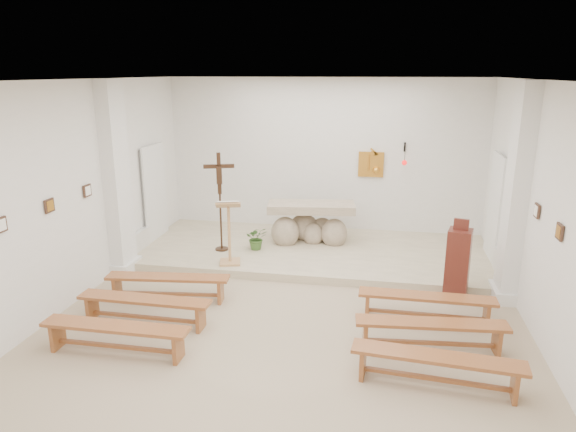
% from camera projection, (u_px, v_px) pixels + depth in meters
% --- Properties ---
extents(ground, '(7.00, 10.00, 0.00)m').
position_uv_depth(ground, '(279.00, 340.00, 7.17)').
color(ground, tan).
rests_on(ground, ground).
extents(wall_left, '(0.02, 10.00, 3.50)m').
position_uv_depth(wall_left, '(39.00, 207.00, 7.30)').
color(wall_left, white).
rests_on(wall_left, ground).
extents(wall_right, '(0.02, 10.00, 3.50)m').
position_uv_depth(wall_right, '(567.00, 234.00, 6.08)').
color(wall_right, white).
rests_on(wall_right, ground).
extents(wall_back, '(7.00, 0.02, 3.50)m').
position_uv_depth(wall_back, '(324.00, 158.00, 11.41)').
color(wall_back, white).
rests_on(wall_back, ground).
extents(ceiling, '(7.00, 10.00, 0.02)m').
position_uv_depth(ceiling, '(278.00, 82.00, 6.22)').
color(ceiling, silver).
rests_on(ceiling, wall_back).
extents(sanctuary_platform, '(6.98, 3.00, 0.15)m').
position_uv_depth(sanctuary_platform, '(313.00, 251.00, 10.46)').
color(sanctuary_platform, beige).
rests_on(sanctuary_platform, ground).
extents(pilaster_left, '(0.26, 0.55, 3.50)m').
position_uv_depth(pilaster_left, '(117.00, 179.00, 9.17)').
color(pilaster_left, white).
rests_on(pilaster_left, ground).
extents(pilaster_right, '(0.26, 0.55, 3.50)m').
position_uv_depth(pilaster_right, '(516.00, 195.00, 7.99)').
color(pilaster_right, white).
rests_on(pilaster_right, ground).
extents(gold_wall_relief, '(0.55, 0.04, 0.55)m').
position_uv_depth(gold_wall_relief, '(371.00, 164.00, 11.23)').
color(gold_wall_relief, gold).
rests_on(gold_wall_relief, wall_back).
extents(sanctuary_lamp, '(0.11, 0.36, 0.44)m').
position_uv_depth(sanctuary_lamp, '(404.00, 160.00, 10.82)').
color(sanctuary_lamp, black).
rests_on(sanctuary_lamp, wall_back).
extents(station_frame_left_front, '(0.03, 0.20, 0.20)m').
position_uv_depth(station_frame_left_front, '(1.00, 225.00, 6.55)').
color(station_frame_left_front, '#3F281B').
rests_on(station_frame_left_front, wall_left).
extents(station_frame_left_mid, '(0.03, 0.20, 0.20)m').
position_uv_depth(station_frame_left_mid, '(49.00, 206.00, 7.50)').
color(station_frame_left_mid, '#3F281B').
rests_on(station_frame_left_mid, wall_left).
extents(station_frame_left_rear, '(0.03, 0.20, 0.20)m').
position_uv_depth(station_frame_left_rear, '(87.00, 191.00, 8.44)').
color(station_frame_left_rear, '#3F281B').
rests_on(station_frame_left_rear, wall_left).
extents(station_frame_right_mid, '(0.03, 0.20, 0.20)m').
position_uv_depth(station_frame_right_mid, '(560.00, 232.00, 6.28)').
color(station_frame_right_mid, '#3F281B').
rests_on(station_frame_right_mid, wall_right).
extents(station_frame_right_rear, '(0.03, 0.20, 0.20)m').
position_uv_depth(station_frame_right_rear, '(537.00, 211.00, 7.22)').
color(station_frame_right_rear, '#3F281B').
rests_on(station_frame_right_rear, wall_right).
extents(radiator_left, '(0.10, 0.85, 0.52)m').
position_uv_depth(radiator_left, '(138.00, 245.00, 10.25)').
color(radiator_left, silver).
rests_on(radiator_left, ground).
extents(radiator_right, '(0.10, 0.85, 0.52)m').
position_uv_depth(radiator_right, '(500.00, 268.00, 9.04)').
color(radiator_right, silver).
rests_on(radiator_right, ground).
extents(altar, '(1.87, 0.94, 0.92)m').
position_uv_depth(altar, '(310.00, 226.00, 10.72)').
color(altar, '#B9A68D').
rests_on(altar, sanctuary_platform).
extents(lectern, '(0.52, 0.47, 1.25)m').
position_uv_depth(lectern, '(229.00, 232.00, 9.43)').
color(lectern, tan).
rests_on(lectern, sanctuary_platform).
extents(crucifix_stand, '(0.58, 0.26, 1.97)m').
position_uv_depth(crucifix_stand, '(220.00, 195.00, 10.02)').
color(crucifix_stand, '#331F10').
rests_on(crucifix_stand, sanctuary_platform).
extents(potted_plant, '(0.52, 0.49, 0.47)m').
position_uv_depth(potted_plant, '(257.00, 238.00, 10.31)').
color(potted_plant, '#375F26').
rests_on(potted_plant, sanctuary_platform).
extents(donation_pedestal, '(0.44, 0.44, 1.35)m').
position_uv_depth(donation_pedestal, '(458.00, 264.00, 8.35)').
color(donation_pedestal, '#5D231A').
rests_on(donation_pedestal, ground).
extents(bench_left_front, '(2.02, 0.54, 0.42)m').
position_uv_depth(bench_left_front, '(168.00, 282.00, 8.33)').
color(bench_left_front, '#93572A').
rests_on(bench_left_front, ground).
extents(bench_right_front, '(2.00, 0.33, 0.42)m').
position_uv_depth(bench_right_front, '(426.00, 302.00, 7.61)').
color(bench_right_front, '#93572A').
rests_on(bench_right_front, ground).
extents(bench_left_second, '(2.00, 0.34, 0.42)m').
position_uv_depth(bench_left_second, '(145.00, 304.00, 7.52)').
color(bench_left_second, '#93572A').
rests_on(bench_left_second, ground).
extents(bench_right_second, '(2.02, 0.49, 0.42)m').
position_uv_depth(bench_right_second, '(431.00, 329.00, 6.81)').
color(bench_right_second, '#93572A').
rests_on(bench_right_second, ground).
extents(bench_left_third, '(2.00, 0.32, 0.42)m').
position_uv_depth(bench_left_third, '(116.00, 332.00, 6.72)').
color(bench_left_third, '#93572A').
rests_on(bench_left_third, ground).
extents(bench_right_third, '(2.02, 0.49, 0.42)m').
position_uv_depth(bench_right_third, '(437.00, 363.00, 6.01)').
color(bench_right_third, '#93572A').
rests_on(bench_right_third, ground).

